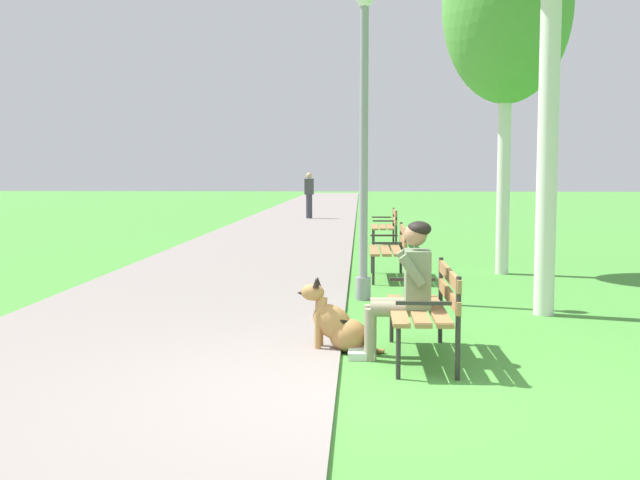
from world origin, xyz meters
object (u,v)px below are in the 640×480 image
object	(u,v)px
park_bench_near	(428,303)
park_bench_mid	(392,247)
park_bench_far	(387,224)
birch_tree_third	(507,6)
dog_shepherd	(337,325)
person_seated_on_near_bench	(405,284)
lamp_post_near	(364,138)
pedestrian_distant	(309,196)

from	to	relation	value
park_bench_near	park_bench_mid	world-z (taller)	same
park_bench_far	birch_tree_third	world-z (taller)	birch_tree_third
birch_tree_third	dog_shepherd	bearing A→B (deg)	-114.04
person_seated_on_near_bench	lamp_post_near	bearing A→B (deg)	96.52
birch_tree_third	park_bench_far	bearing A→B (deg)	111.46
park_bench_far	person_seated_on_near_bench	xyz separation A→B (m)	(-0.18, -10.41, 0.17)
dog_shepherd	pedestrian_distant	world-z (taller)	pedestrian_distant
person_seated_on_near_bench	dog_shepherd	distance (m)	0.78
park_bench_mid	person_seated_on_near_bench	world-z (taller)	person_seated_on_near_bench
birch_tree_third	pedestrian_distant	distance (m)	15.38
lamp_post_near	park_bench_mid	bearing A→B (deg)	77.44
park_bench_mid	park_bench_far	xyz separation A→B (m)	(0.09, 5.18, 0.00)
person_seated_on_near_bench	birch_tree_third	world-z (taller)	birch_tree_third
lamp_post_near	pedestrian_distant	size ratio (longest dim) A/B	2.48
pedestrian_distant	park_bench_near	bearing A→B (deg)	-83.18
park_bench_far	lamp_post_near	world-z (taller)	lamp_post_near
lamp_post_near	pedestrian_distant	bearing A→B (deg)	96.20
park_bench_far	birch_tree_third	size ratio (longest dim) A/B	0.25
park_bench_far	lamp_post_near	bearing A→B (deg)	-94.33
birch_tree_third	pedestrian_distant	bearing A→B (deg)	106.14
dog_shepherd	birch_tree_third	size ratio (longest dim) A/B	0.14
dog_shepherd	person_seated_on_near_bench	bearing A→B (deg)	-19.34
park_bench_near	pedestrian_distant	xyz separation A→B (m)	(-2.43, 20.35, 0.33)
park_bench_far	person_seated_on_near_bench	bearing A→B (deg)	-90.98
park_bench_near	park_bench_far	xyz separation A→B (m)	(-0.03, 10.44, 0.00)
dog_shepherd	pedestrian_distant	xyz separation A→B (m)	(-1.61, 20.11, 0.58)
park_bench_mid	lamp_post_near	distance (m)	2.63
birch_tree_third	pedestrian_distant	xyz separation A→B (m)	(-4.16, 14.39, -3.50)
person_seated_on_near_bench	lamp_post_near	size ratio (longest dim) A/B	0.30
park_bench_mid	dog_shepherd	distance (m)	5.08
park_bench_near	pedestrian_distant	distance (m)	20.50
park_bench_far	dog_shepherd	xyz separation A→B (m)	(-0.80, -10.20, -0.25)
park_bench_mid	pedestrian_distant	distance (m)	15.27
park_bench_mid	birch_tree_third	size ratio (longest dim) A/B	0.25
person_seated_on_near_bench	birch_tree_third	size ratio (longest dim) A/B	0.21
park_bench_mid	birch_tree_third	bearing A→B (deg)	20.77
park_bench_near	park_bench_far	size ratio (longest dim) A/B	1.00
pedestrian_distant	lamp_post_near	bearing A→B (deg)	-83.80
pedestrian_distant	dog_shepherd	bearing A→B (deg)	-85.42
park_bench_mid	dog_shepherd	world-z (taller)	park_bench_mid
park_bench_mid	pedestrian_distant	bearing A→B (deg)	98.72
park_bench_mid	lamp_post_near	xyz separation A→B (m)	(-0.45, -2.03, 1.61)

